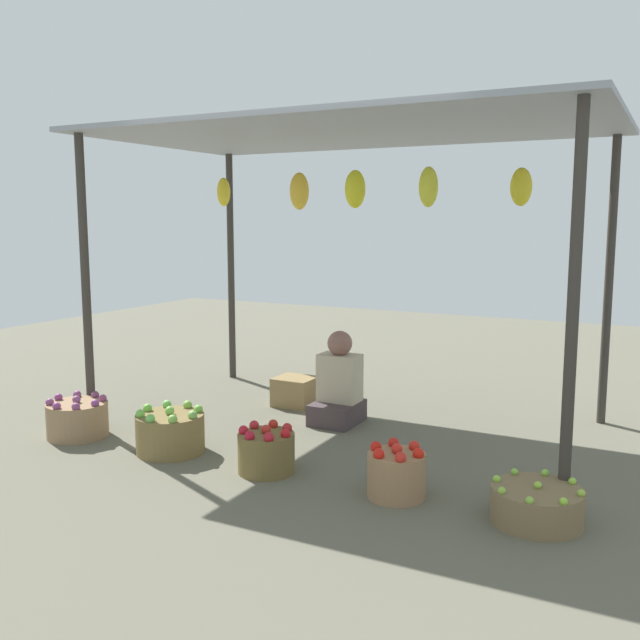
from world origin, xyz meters
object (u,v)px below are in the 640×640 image
(basket_green_apples, at_px, (170,432))
(basket_limes, at_px, (537,505))
(wooden_crate_near_vendor, at_px, (295,391))
(vendor_person, at_px, (339,388))
(basket_red_tomatoes, at_px, (396,474))
(basket_purple_onions, at_px, (77,419))
(basket_red_apples, at_px, (266,451))

(basket_green_apples, distance_m, basket_limes, 2.63)
(basket_limes, distance_m, wooden_crate_near_vendor, 2.91)
(vendor_person, bearing_deg, basket_red_tomatoes, -51.46)
(basket_purple_onions, distance_m, basket_red_apples, 1.74)
(basket_purple_onions, xyz_separation_m, basket_limes, (3.52, 0.04, -0.04))
(wooden_crate_near_vendor, bearing_deg, basket_purple_onions, -123.80)
(basket_green_apples, distance_m, basket_red_tomatoes, 1.79)
(basket_red_tomatoes, height_order, wooden_crate_near_vendor, basket_red_tomatoes)
(basket_green_apples, bearing_deg, basket_limes, -0.09)
(basket_red_apples, xyz_separation_m, basket_red_tomatoes, (0.94, 0.00, 0.01))
(basket_purple_onions, distance_m, basket_green_apples, 0.90)
(vendor_person, distance_m, wooden_crate_near_vendor, 0.68)
(vendor_person, relative_size, basket_limes, 1.51)
(basket_purple_onions, distance_m, basket_red_tomatoes, 2.68)
(vendor_person, bearing_deg, wooden_crate_near_vendor, 152.84)
(basket_green_apples, relative_size, basket_red_tomatoes, 1.38)
(basket_red_apples, xyz_separation_m, wooden_crate_near_vendor, (-0.67, 1.59, -0.01))
(basket_green_apples, bearing_deg, vendor_person, 58.75)
(basket_red_tomatoes, relative_size, wooden_crate_near_vendor, 1.02)
(basket_red_apples, bearing_deg, basket_red_tomatoes, 0.14)
(vendor_person, relative_size, wooden_crate_near_vendor, 2.20)
(wooden_crate_near_vendor, bearing_deg, basket_limes, -32.56)
(basket_green_apples, bearing_deg, basket_red_tomatoes, -0.73)
(basket_green_apples, distance_m, basket_red_apples, 0.84)
(vendor_person, xyz_separation_m, wooden_crate_near_vendor, (-0.59, 0.30, -0.17))
(vendor_person, distance_m, basket_limes, 2.26)
(basket_purple_onions, bearing_deg, basket_limes, 0.58)
(basket_red_apples, height_order, wooden_crate_near_vendor, basket_red_apples)
(basket_purple_onions, height_order, basket_red_apples, same)
(basket_green_apples, relative_size, basket_red_apples, 1.29)
(basket_green_apples, xyz_separation_m, basket_red_apples, (0.84, -0.03, -0.01))
(basket_green_apples, height_order, wooden_crate_near_vendor, basket_green_apples)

